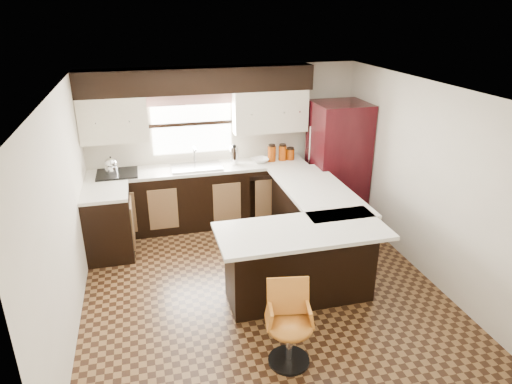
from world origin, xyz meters
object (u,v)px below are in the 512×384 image
object	(u,v)px
peninsula_return	(300,264)
refrigerator	(337,162)
bar_chair	(290,327)
peninsula_long	(312,223)

from	to	relation	value
peninsula_return	refrigerator	world-z (taller)	refrigerator
bar_chair	refrigerator	bearing A→B (deg)	69.37
peninsula_return	bar_chair	size ratio (longest dim) A/B	1.99
peninsula_long	bar_chair	xyz separation A→B (m)	(-0.97, -1.96, -0.04)
peninsula_long	peninsula_return	bearing A→B (deg)	-118.30
peninsula_long	refrigerator	distance (m)	1.36
refrigerator	bar_chair	xyz separation A→B (m)	(-1.75, -2.96, -0.52)
peninsula_return	bar_chair	bearing A→B (deg)	-114.20
peninsula_return	bar_chair	xyz separation A→B (m)	(-0.44, -0.99, -0.04)
refrigerator	bar_chair	size ratio (longest dim) A/B	2.26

